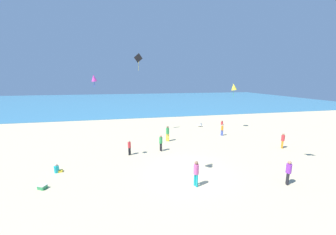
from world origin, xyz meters
The scene contains 16 objects.
ground_plane centered at (0.00, 10.00, 0.00)m, with size 120.00×120.00×0.00m, color #C6B58C.
ocean_water centered at (0.00, 50.99, 0.03)m, with size 120.00×60.00×0.05m, color teal.
beach_chair_far_right centered at (6.10, 13.05, 0.28)m, with size 0.81×0.80×0.58m.
cooler_box centered at (-9.63, -0.09, 0.14)m, with size 0.58×0.55×0.27m.
person_0 centered at (0.03, 7.49, 1.01)m, with size 0.49×0.49×1.75m.
person_1 centered at (-4.18, 4.36, 0.82)m, with size 0.40×0.40×1.41m.
person_2 centered at (7.02, 8.22, 0.80)m, with size 0.33×0.33×1.39m.
person_3 centered at (5.88, -2.85, 0.94)m, with size 0.45×0.45×1.63m.
person_4 centered at (10.82, 2.94, 0.90)m, with size 0.42×0.42×1.55m.
person_5 centered at (9.76, 13.40, 0.25)m, with size 0.56×0.61×0.69m.
person_6 centered at (-0.07, -1.80, 0.99)m, with size 0.44×0.44×1.72m.
person_7 centered at (-1.21, 4.72, 0.90)m, with size 0.41×0.41×1.57m.
person_8 centered at (-9.47, 2.08, 0.26)m, with size 0.59×0.37×0.70m.
kite_yellow centered at (9.94, 11.08, 5.80)m, with size 1.09×1.13×1.91m.
kite_magenta centered at (-6.60, 3.20, 6.88)m, with size 0.62×0.62×0.94m.
kite_black centered at (-2.72, 11.35, 9.26)m, with size 1.06×0.44×1.98m.
Camera 1 is at (-4.14, -12.28, 6.75)m, focal length 20.18 mm.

